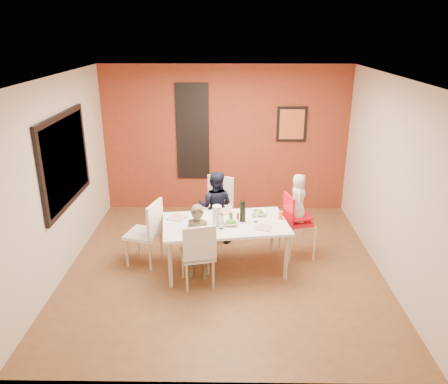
{
  "coord_description": "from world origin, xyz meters",
  "views": [
    {
      "loc": [
        0.08,
        -5.62,
        3.27
      ],
      "look_at": [
        0.0,
        0.3,
        1.05
      ],
      "focal_mm": 35.0,
      "sensor_mm": 36.0,
      "label": 1
    }
  ],
  "objects_px": {
    "child_far": "(216,206)",
    "wine_bottle": "(243,211)",
    "chair_left": "(148,230)",
    "child_near": "(198,242)",
    "chair_near": "(198,252)",
    "toddler": "(298,198)",
    "high_chair": "(295,220)",
    "dining_table": "(225,227)",
    "paper_towel_roll": "(217,216)",
    "chair_far": "(218,203)"
  },
  "relations": [
    {
      "from": "child_near",
      "to": "paper_towel_roll",
      "type": "bearing_deg",
      "value": 45.29
    },
    {
      "from": "chair_near",
      "to": "chair_far",
      "type": "distance_m",
      "value": 1.66
    },
    {
      "from": "chair_left",
      "to": "paper_towel_roll",
      "type": "distance_m",
      "value": 1.07
    },
    {
      "from": "dining_table",
      "to": "paper_towel_roll",
      "type": "height_order",
      "value": "paper_towel_roll"
    },
    {
      "from": "chair_near",
      "to": "child_near",
      "type": "relative_size",
      "value": 0.86
    },
    {
      "from": "chair_far",
      "to": "paper_towel_roll",
      "type": "distance_m",
      "value": 1.27
    },
    {
      "from": "dining_table",
      "to": "paper_towel_roll",
      "type": "bearing_deg",
      "value": -145.06
    },
    {
      "from": "chair_near",
      "to": "toddler",
      "type": "bearing_deg",
      "value": -162.46
    },
    {
      "from": "high_chair",
      "to": "child_far",
      "type": "bearing_deg",
      "value": 50.38
    },
    {
      "from": "high_chair",
      "to": "child_near",
      "type": "relative_size",
      "value": 0.94
    },
    {
      "from": "chair_near",
      "to": "paper_towel_roll",
      "type": "height_order",
      "value": "paper_towel_roll"
    },
    {
      "from": "chair_near",
      "to": "chair_far",
      "type": "height_order",
      "value": "chair_far"
    },
    {
      "from": "child_near",
      "to": "high_chair",
      "type": "bearing_deg",
      "value": 35.33
    },
    {
      "from": "high_chair",
      "to": "wine_bottle",
      "type": "height_order",
      "value": "wine_bottle"
    },
    {
      "from": "chair_near",
      "to": "chair_left",
      "type": "relative_size",
      "value": 0.95
    },
    {
      "from": "child_near",
      "to": "child_far",
      "type": "distance_m",
      "value": 1.18
    },
    {
      "from": "child_near",
      "to": "dining_table",
      "type": "bearing_deg",
      "value": 45.65
    },
    {
      "from": "chair_far",
      "to": "toddler",
      "type": "bearing_deg",
      "value": -11.7
    },
    {
      "from": "child_far",
      "to": "wine_bottle",
      "type": "xyz_separation_m",
      "value": [
        0.41,
        -0.86,
        0.28
      ]
    },
    {
      "from": "chair_near",
      "to": "child_near",
      "type": "xyz_separation_m",
      "value": [
        -0.02,
        0.24,
        0.02
      ]
    },
    {
      "from": "toddler",
      "to": "child_near",
      "type": "bearing_deg",
      "value": 118.02
    },
    {
      "from": "high_chair",
      "to": "chair_near",
      "type": "bearing_deg",
      "value": 106.42
    },
    {
      "from": "chair_near",
      "to": "toddler",
      "type": "relative_size",
      "value": 1.3
    },
    {
      "from": "chair_left",
      "to": "high_chair",
      "type": "height_order",
      "value": "high_chair"
    },
    {
      "from": "child_far",
      "to": "chair_left",
      "type": "bearing_deg",
      "value": 50.71
    },
    {
      "from": "high_chair",
      "to": "toddler",
      "type": "height_order",
      "value": "toddler"
    },
    {
      "from": "chair_far",
      "to": "toddler",
      "type": "distance_m",
      "value": 1.48
    },
    {
      "from": "chair_near",
      "to": "chair_far",
      "type": "xyz_separation_m",
      "value": [
        0.21,
        1.64,
        0.03
      ]
    },
    {
      "from": "chair_far",
      "to": "paper_towel_roll",
      "type": "xyz_separation_m",
      "value": [
        0.02,
        -1.23,
        0.31
      ]
    },
    {
      "from": "dining_table",
      "to": "chair_far",
      "type": "distance_m",
      "value": 1.17
    },
    {
      "from": "dining_table",
      "to": "child_far",
      "type": "xyz_separation_m",
      "value": [
        -0.16,
        0.91,
        -0.07
      ]
    },
    {
      "from": "child_far",
      "to": "chair_near",
      "type": "bearing_deg",
      "value": 93.71
    },
    {
      "from": "chair_near",
      "to": "high_chair",
      "type": "bearing_deg",
      "value": -162.36
    },
    {
      "from": "chair_near",
      "to": "child_far",
      "type": "height_order",
      "value": "child_far"
    },
    {
      "from": "chair_near",
      "to": "child_near",
      "type": "bearing_deg",
      "value": -99.36
    },
    {
      "from": "chair_near",
      "to": "chair_left",
      "type": "xyz_separation_m",
      "value": [
        -0.77,
        0.62,
        0.02
      ]
    },
    {
      "from": "child_near",
      "to": "toddler",
      "type": "bearing_deg",
      "value": 35.37
    },
    {
      "from": "dining_table",
      "to": "high_chair",
      "type": "xyz_separation_m",
      "value": [
        1.04,
        0.37,
        -0.05
      ]
    },
    {
      "from": "high_chair",
      "to": "toddler",
      "type": "distance_m",
      "value": 0.35
    },
    {
      "from": "high_chair",
      "to": "paper_towel_roll",
      "type": "height_order",
      "value": "same"
    },
    {
      "from": "dining_table",
      "to": "child_near",
      "type": "bearing_deg",
      "value": -145.88
    },
    {
      "from": "chair_left",
      "to": "toddler",
      "type": "height_order",
      "value": "toddler"
    },
    {
      "from": "chair_near",
      "to": "high_chair",
      "type": "relative_size",
      "value": 0.93
    },
    {
      "from": "dining_table",
      "to": "toddler",
      "type": "bearing_deg",
      "value": 19.84
    },
    {
      "from": "chair_left",
      "to": "toddler",
      "type": "xyz_separation_m",
      "value": [
        2.18,
        0.26,
        0.41
      ]
    },
    {
      "from": "high_chair",
      "to": "child_near",
      "type": "height_order",
      "value": "child_near"
    },
    {
      "from": "chair_far",
      "to": "toddler",
      "type": "xyz_separation_m",
      "value": [
        1.2,
        -0.77,
        0.4
      ]
    },
    {
      "from": "child_far",
      "to": "wine_bottle",
      "type": "relative_size",
      "value": 3.84
    },
    {
      "from": "child_near",
      "to": "toddler",
      "type": "height_order",
      "value": "toddler"
    },
    {
      "from": "child_near",
      "to": "chair_far",
      "type": "bearing_deg",
      "value": 92.04
    }
  ]
}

